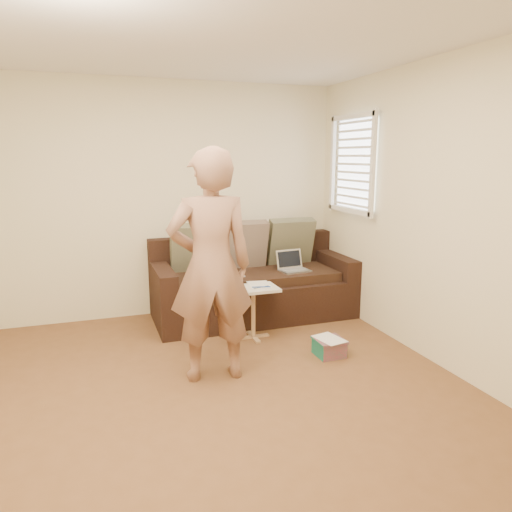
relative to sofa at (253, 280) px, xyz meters
name	(u,v)px	position (x,y,z in m)	size (l,w,h in m)	color
floor	(216,404)	(-0.90, -1.77, -0.42)	(4.50, 4.50, 0.00)	brown
ceiling	(209,23)	(-0.90, -1.77, 2.18)	(4.50, 4.50, 0.00)	white
wall_back	(163,201)	(-0.90, 0.48, 0.87)	(4.00, 4.00, 0.00)	beige
wall_front	(439,357)	(-0.90, -4.03, 0.87)	(4.00, 4.00, 0.00)	beige
wall_right	(451,217)	(1.10, -1.77, 0.87)	(4.50, 4.50, 0.00)	beige
window_blinds	(353,164)	(1.05, -0.27, 1.28)	(0.12, 0.88, 1.08)	white
sofa	(253,280)	(0.00, 0.00, 0.00)	(2.20, 0.95, 0.85)	black
pillow_left	(195,248)	(-0.60, 0.23, 0.37)	(0.55, 0.14, 0.55)	#53563F
pillow_mid	(243,245)	(-0.05, 0.21, 0.37)	(0.55, 0.14, 0.55)	brown
pillow_right	(290,241)	(0.55, 0.24, 0.37)	(0.55, 0.14, 0.55)	#53563F
laptop_silver	(295,271)	(0.44, -0.14, 0.10)	(0.32, 0.23, 0.21)	#B7BABC
laptop_white	(225,278)	(-0.38, -0.15, 0.10)	(0.36, 0.26, 0.26)	white
person	(211,266)	(-0.81, -1.33, 0.51)	(0.68, 0.46, 1.87)	#946250
side_table	(253,313)	(-0.22, -0.62, -0.16)	(0.48, 0.33, 0.52)	silver
drinking_glass	(239,280)	(-0.33, -0.52, 0.16)	(0.07, 0.07, 0.12)	silver
scissors	(261,287)	(-0.15, -0.67, 0.11)	(0.18, 0.10, 0.02)	silver
paper_on_table	(259,285)	(-0.13, -0.56, 0.10)	(0.21, 0.30, 0.00)	white
striped_box	(329,347)	(0.29, -1.27, -0.34)	(0.26, 0.26, 0.16)	#C71D48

